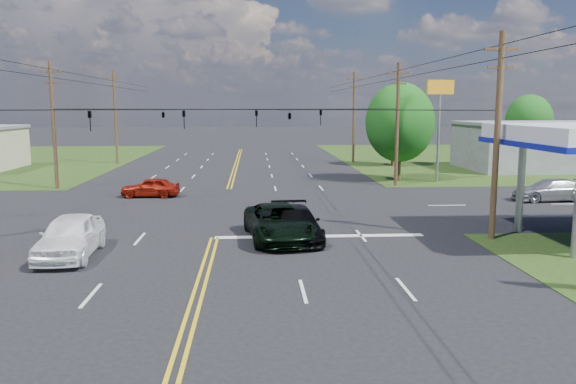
{
  "coord_description": "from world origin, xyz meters",
  "views": [
    {
      "loc": [
        1.89,
        -22.07,
        6.15
      ],
      "look_at": [
        3.61,
        6.0,
        1.87
      ],
      "focal_mm": 35.0,
      "sensor_mm": 36.0,
      "label": 1
    }
  ],
  "objects": [
    {
      "name": "pickup_dkgreen",
      "position": [
        3.0,
        3.5,
        0.82
      ],
      "size": [
        3.43,
        6.17,
        1.63
      ],
      "primitive_type": "imported",
      "rotation": [
        0.0,
        0.0,
        0.13
      ],
      "color": "black",
      "rests_on": "ground"
    },
    {
      "name": "sedan_red",
      "position": [
        -5.24,
        16.64,
        0.68
      ],
      "size": [
        4.04,
        1.79,
        1.35
      ],
      "primitive_type": "imported",
      "rotation": [
        0.0,
        0.0,
        -1.62
      ],
      "color": "maroon",
      "rests_on": "ground"
    },
    {
      "name": "grass_ne",
      "position": [
        35.0,
        44.0,
        0.0
      ],
      "size": [
        46.0,
        48.0,
        0.03
      ],
      "primitive_type": "cube",
      "color": "#1C3A12",
      "rests_on": "ground"
    },
    {
      "name": "sedan_far",
      "position": [
        21.42,
        13.41,
        0.72
      ],
      "size": [
        5.07,
        2.26,
        1.45
      ],
      "primitive_type": "imported",
      "rotation": [
        0.0,
        0.0,
        -1.52
      ],
      "color": "#A9A9AE",
      "rests_on": "ground"
    },
    {
      "name": "tree_right_b",
      "position": [
        16.5,
        36.0,
        4.22
      ],
      "size": [
        4.94,
        4.94,
        7.09
      ],
      "color": "#48331E",
      "rests_on": "ground"
    },
    {
      "name": "pole_ne",
      "position": [
        13.0,
        21.0,
        4.92
      ],
      "size": [
        1.6,
        0.28,
        9.5
      ],
      "color": "#48331E",
      "rests_on": "ground"
    },
    {
      "name": "pickup_white",
      "position": [
        -5.72,
        1.05,
        0.87
      ],
      "size": [
        2.27,
        5.21,
        1.75
      ],
      "primitive_type": "imported",
      "rotation": [
        0.0,
        0.0,
        0.04
      ],
      "color": "white",
      "rests_on": "ground"
    },
    {
      "name": "power_lines",
      "position": [
        0.0,
        10.0,
        8.6
      ],
      "size": [
        26.04,
        100.0,
        0.64
      ],
      "color": "black",
      "rests_on": "ground"
    },
    {
      "name": "retail_ne",
      "position": [
        30.0,
        32.0,
        2.2
      ],
      "size": [
        14.0,
        10.0,
        4.4
      ],
      "primitive_type": "cube",
      "color": "slate",
      "rests_on": "ground"
    },
    {
      "name": "pole_nw",
      "position": [
        -13.0,
        21.0,
        4.92
      ],
      "size": [
        1.6,
        0.28,
        9.5
      ],
      "color": "#48331E",
      "rests_on": "ground"
    },
    {
      "name": "ground",
      "position": [
        0.0,
        12.0,
        0.0
      ],
      "size": [
        280.0,
        280.0,
        0.0
      ],
      "primitive_type": "plane",
      "color": "black",
      "rests_on": "ground"
    },
    {
      "name": "suv_black",
      "position": [
        3.81,
        3.5,
        0.75
      ],
      "size": [
        2.48,
        5.33,
        1.51
      ],
      "primitive_type": "imported",
      "rotation": [
        0.0,
        0.0,
        0.07
      ],
      "color": "black",
      "rests_on": "ground"
    },
    {
      "name": "tree_far_r",
      "position": [
        34.0,
        42.0,
        4.54
      ],
      "size": [
        5.32,
        5.32,
        7.63
      ],
      "color": "#48331E",
      "rests_on": "ground"
    },
    {
      "name": "pole_right_far",
      "position": [
        13.0,
        40.0,
        5.17
      ],
      "size": [
        1.6,
        0.28,
        10.0
      ],
      "color": "#48331E",
      "rests_on": "ground"
    },
    {
      "name": "stop_bar",
      "position": [
        5.0,
        4.0,
        0.0
      ],
      "size": [
        10.0,
        0.5,
        0.02
      ],
      "primitive_type": "cube",
      "color": "silver",
      "rests_on": "ground"
    },
    {
      "name": "pole_se",
      "position": [
        13.0,
        3.0,
        4.92
      ],
      "size": [
        1.6,
        0.28,
        9.5
      ],
      "color": "#48331E",
      "rests_on": "ground"
    },
    {
      "name": "polesign_ne",
      "position": [
        17.0,
        23.12,
        6.53
      ],
      "size": [
        2.3,
        0.58,
        8.33
      ],
      "color": "#A5A5AA",
      "rests_on": "ground"
    },
    {
      "name": "tree_right_a",
      "position": [
        14.0,
        24.0,
        4.87
      ],
      "size": [
        5.7,
        5.7,
        8.18
      ],
      "color": "#48331E",
      "rests_on": "ground"
    },
    {
      "name": "span_wire_signals",
      "position": [
        0.0,
        12.0,
        6.0
      ],
      "size": [
        26.0,
        18.0,
        1.13
      ],
      "color": "black",
      "rests_on": "ground"
    },
    {
      "name": "pole_left_far",
      "position": [
        -13.0,
        40.0,
        5.17
      ],
      "size": [
        1.6,
        0.28,
        10.0
      ],
      "color": "#48331E",
      "rests_on": "ground"
    }
  ]
}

